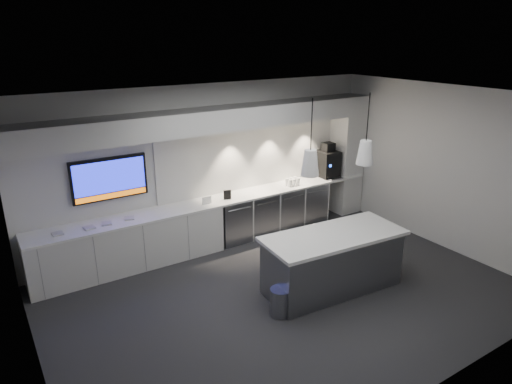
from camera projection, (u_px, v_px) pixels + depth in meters
floor at (287, 294)px, 7.09m from camera, size 7.00×7.00×0.00m
ceiling at (292, 99)px, 6.11m from camera, size 7.00×7.00×0.00m
wall_back at (210, 164)px, 8.59m from camera, size 7.00×0.00×7.00m
wall_front at (437, 278)px, 4.61m from camera, size 7.00×0.00×7.00m
wall_left at (24, 267)px, 4.82m from camera, size 0.00×7.00×7.00m
wall_right at (442, 168)px, 8.38m from camera, size 0.00×7.00×7.00m
back_counter at (219, 200)px, 8.53m from camera, size 6.80×0.65×0.04m
left_base_cabinets at (130, 244)px, 7.79m from camera, size 3.30×0.63×0.86m
fridge_unit_a at (231, 220)px, 8.81m from camera, size 0.60×0.61×0.85m
fridge_unit_b at (259, 213)px, 9.13m from camera, size 0.60×0.61×0.85m
fridge_unit_c at (284, 207)px, 9.45m from camera, size 0.60×0.61×0.85m
fridge_unit_d at (308, 201)px, 9.77m from camera, size 0.60×0.61×0.85m
backsplash at (264, 153)px, 9.17m from camera, size 4.60×0.03×1.30m
soffit at (216, 119)px, 8.05m from camera, size 6.90×0.60×0.40m
column at (346, 155)px, 10.05m from camera, size 0.55×0.55×2.60m
wall_tv at (109, 179)px, 7.56m from camera, size 1.25×0.07×0.72m
island at (332, 261)px, 7.10m from camera, size 2.29×1.12×0.94m
bin at (280, 302)px, 6.52m from camera, size 0.30×0.30×0.41m
coffee_machine at (328, 163)px, 9.80m from camera, size 0.43×0.60×0.74m
sign_black at (227, 195)px, 8.50m from camera, size 0.14×0.06×0.18m
sign_white at (207, 200)px, 8.27m from camera, size 0.18×0.02×0.14m
cup_cluster at (293, 182)px, 9.28m from camera, size 0.28×0.18×0.15m
tray_a at (57, 234)px, 7.03m from camera, size 0.17×0.17×0.02m
tray_b at (89, 228)px, 7.25m from camera, size 0.18×0.18×0.02m
tray_c at (107, 223)px, 7.42m from camera, size 0.19×0.19×0.02m
tray_d at (129, 218)px, 7.63m from camera, size 0.20×0.20×0.02m
pendant_left at (310, 162)px, 6.28m from camera, size 0.26×0.26×1.07m
pendant_right at (365, 152)px, 6.82m from camera, size 0.26×0.26×1.07m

